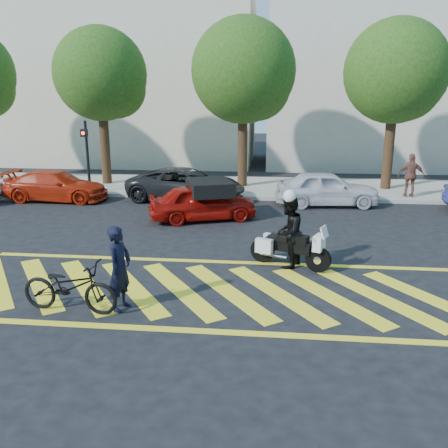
# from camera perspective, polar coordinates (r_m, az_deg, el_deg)

# --- Properties ---
(ground) EXTENTS (90.00, 90.00, 0.00)m
(ground) POSITION_cam_1_polar(r_m,az_deg,el_deg) (10.77, -2.19, -7.97)
(ground) COLOR black
(ground) RESTS_ON ground
(sidewalk) EXTENTS (60.00, 5.00, 0.15)m
(sidewalk) POSITION_cam_1_polar(r_m,az_deg,el_deg) (22.23, 2.20, 4.46)
(sidewalk) COLOR #9E998E
(sidewalk) RESTS_ON ground
(crosswalk) EXTENTS (12.33, 4.00, 0.01)m
(crosswalk) POSITION_cam_1_polar(r_m,az_deg,el_deg) (10.77, -2.40, -7.94)
(crosswalk) COLOR yellow
(crosswalk) RESTS_ON ground
(building_left) EXTENTS (16.00, 8.00, 10.00)m
(building_left) POSITION_cam_1_polar(r_m,az_deg,el_deg) (32.21, -11.50, 16.34)
(building_left) COLOR beige
(building_left) RESTS_ON ground
(building_right) EXTENTS (16.00, 8.00, 11.00)m
(building_right) POSITION_cam_1_polar(r_m,az_deg,el_deg) (31.72, 20.70, 16.62)
(building_right) COLOR beige
(building_right) RESTS_ON ground
(tree_left) EXTENTS (4.20, 4.20, 7.26)m
(tree_left) POSITION_cam_1_polar(r_m,az_deg,el_deg) (23.22, -14.27, 16.69)
(tree_left) COLOR black
(tree_left) RESTS_ON ground
(tree_center) EXTENTS (4.60, 4.60, 7.56)m
(tree_center) POSITION_cam_1_polar(r_m,az_deg,el_deg) (21.91, 2.70, 17.50)
(tree_center) COLOR black
(tree_center) RESTS_ON ground
(tree_right) EXTENTS (4.40, 4.40, 7.41)m
(tree_right) POSITION_cam_1_polar(r_m,az_deg,el_deg) (22.47, 20.22, 16.44)
(tree_right) COLOR black
(tree_right) RESTS_ON ground
(signal_pole) EXTENTS (0.28, 0.43, 3.20)m
(signal_pole) POSITION_cam_1_polar(r_m,az_deg,el_deg) (21.21, -16.20, 8.39)
(signal_pole) COLOR black
(signal_pole) RESTS_ON ground
(officer_bike) EXTENTS (0.55, 0.72, 1.76)m
(officer_bike) POSITION_cam_1_polar(r_m,az_deg,el_deg) (9.78, -12.45, -5.24)
(officer_bike) COLOR black
(officer_bike) RESTS_ON ground
(bicycle) EXTENTS (2.09, 0.91, 1.06)m
(bicycle) POSITION_cam_1_polar(r_m,az_deg,el_deg) (10.06, -18.09, -7.20)
(bicycle) COLOR black
(bicycle) RESTS_ON ground
(police_motorcycle) EXTENTS (2.03, 1.16, 0.95)m
(police_motorcycle) POSITION_cam_1_polar(r_m,az_deg,el_deg) (12.13, 7.77, -2.79)
(police_motorcycle) COLOR black
(police_motorcycle) RESTS_ON ground
(officer_moto) EXTENTS (1.00, 1.10, 1.85)m
(officer_moto) POSITION_cam_1_polar(r_m,az_deg,el_deg) (11.99, 7.76, -0.95)
(officer_moto) COLOR black
(officer_moto) RESTS_ON ground
(red_convertible) EXTENTS (4.01, 2.66, 1.27)m
(red_convertible) POSITION_cam_1_polar(r_m,az_deg,el_deg) (16.53, -2.59, 2.65)
(red_convertible) COLOR #970C06
(red_convertible) RESTS_ON ground
(parked_left) EXTENTS (4.26, 1.78, 1.23)m
(parked_left) POSITION_cam_1_polar(r_m,az_deg,el_deg) (20.80, -19.54, 4.35)
(parked_left) COLOR #B6220B
(parked_left) RESTS_ON ground
(parked_mid_left) EXTENTS (5.09, 2.88, 1.34)m
(parked_mid_left) POSITION_cam_1_polar(r_m,az_deg,el_deg) (19.65, -4.55, 4.75)
(parked_mid_left) COLOR black
(parked_mid_left) RESTS_ON ground
(parked_mid_right) EXTENTS (4.14, 1.96, 1.37)m
(parked_mid_right) POSITION_cam_1_polar(r_m,az_deg,el_deg) (19.12, 12.27, 4.20)
(parked_mid_right) COLOR silver
(parked_mid_right) RESTS_ON ground
(pedestrian_right) EXTENTS (1.08, 0.52, 1.78)m
(pedestrian_right) POSITION_cam_1_polar(r_m,az_deg,el_deg) (21.02, 21.57, 5.45)
(pedestrian_right) COLOR brown
(pedestrian_right) RESTS_ON sidewalk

